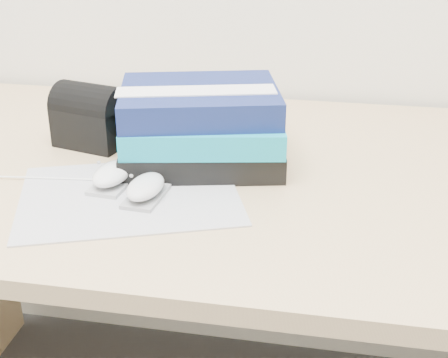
% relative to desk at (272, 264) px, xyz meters
% --- Properties ---
extents(desk, '(1.60, 0.80, 0.73)m').
position_rel_desk_xyz_m(desk, '(0.00, 0.00, 0.00)').
color(desk, tan).
rests_on(desk, ground).
extents(mousepad, '(0.41, 0.37, 0.00)m').
position_rel_desk_xyz_m(mousepad, '(-0.21, -0.21, 0.24)').
color(mousepad, '#9B9AA2').
rests_on(mousepad, desk).
extents(mouse_rear, '(0.06, 0.10, 0.04)m').
position_rel_desk_xyz_m(mouse_rear, '(-0.25, -0.18, 0.26)').
color(mouse_rear, '#AAAAAC').
rests_on(mouse_rear, mousepad).
extents(mouse_front, '(0.06, 0.10, 0.04)m').
position_rel_desk_xyz_m(mouse_front, '(-0.18, -0.22, 0.25)').
color(mouse_front, '#99999C').
rests_on(mouse_front, mousepad).
extents(usb_cable, '(0.24, 0.03, 0.00)m').
position_rel_desk_xyz_m(usb_cable, '(-0.39, -0.18, 0.24)').
color(usb_cable, white).
rests_on(usb_cable, mousepad).
extents(book_stack, '(0.32, 0.28, 0.14)m').
position_rel_desk_xyz_m(book_stack, '(-0.13, -0.05, 0.30)').
color(book_stack, black).
rests_on(book_stack, desk).
extents(pouch, '(0.15, 0.12, 0.12)m').
position_rel_desk_xyz_m(pouch, '(-0.35, -0.01, 0.29)').
color(pouch, black).
rests_on(pouch, desk).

